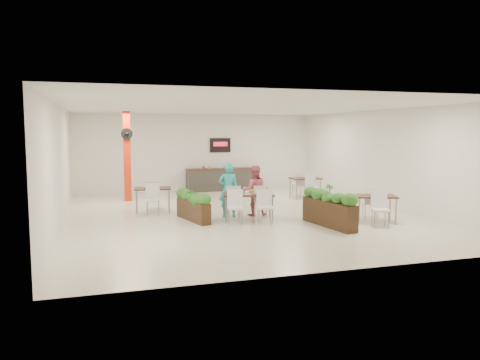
% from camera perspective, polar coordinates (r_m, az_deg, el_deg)
% --- Properties ---
extents(ground, '(12.00, 12.00, 0.00)m').
position_cam_1_polar(ground, '(14.11, -0.19, -4.21)').
color(ground, beige).
rests_on(ground, ground).
extents(room_shell, '(10.10, 12.10, 3.22)m').
position_cam_1_polar(room_shell, '(13.90, -0.19, 3.96)').
color(room_shell, white).
rests_on(room_shell, ground).
extents(red_column, '(0.40, 0.41, 3.20)m').
position_cam_1_polar(red_column, '(17.13, -13.61, 2.96)').
color(red_column, red).
rests_on(red_column, ground).
extents(service_counter, '(3.00, 0.64, 2.20)m').
position_cam_1_polar(service_counter, '(19.71, -2.19, 0.14)').
color(service_counter, '#302D2A').
rests_on(service_counter, ground).
extents(main_table, '(1.56, 1.86, 0.92)m').
position_cam_1_polar(main_table, '(13.12, 0.99, -2.18)').
color(main_table, black).
rests_on(main_table, ground).
extents(diner_man, '(0.65, 0.50, 1.58)m').
position_cam_1_polar(diner_man, '(13.61, -1.42, -1.23)').
color(diner_man, '#28B1AD').
rests_on(diner_man, ground).
extents(diner_woman, '(0.84, 0.72, 1.49)m').
position_cam_1_polar(diner_woman, '(13.85, 1.77, -1.29)').
color(diner_woman, '#E3657D').
rests_on(diner_woman, ground).
extents(planter_left, '(0.71, 1.77, 0.94)m').
position_cam_1_polar(planter_left, '(13.14, -5.74, -2.81)').
color(planter_left, black).
rests_on(planter_left, ground).
extents(planter_right, '(0.62, 2.11, 1.11)m').
position_cam_1_polar(planter_right, '(12.52, 10.78, -3.24)').
color(planter_right, black).
rests_on(planter_right, ground).
extents(side_table_a, '(1.18, 1.66, 0.92)m').
position_cam_1_polar(side_table_a, '(14.74, -10.60, -1.43)').
color(side_table_a, black).
rests_on(side_table_a, ground).
extents(side_table_b, '(1.09, 1.62, 0.92)m').
position_cam_1_polar(side_table_b, '(17.71, 7.96, -0.16)').
color(side_table_b, black).
rests_on(side_table_b, ground).
extents(side_table_c, '(1.27, 1.67, 0.92)m').
position_cam_1_polar(side_table_c, '(13.30, 16.16, -2.39)').
color(side_table_c, black).
rests_on(side_table_c, ground).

